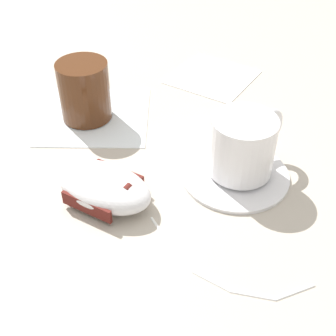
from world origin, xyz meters
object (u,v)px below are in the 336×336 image
(saucer, at_px, (232,174))
(computer_mouse, at_px, (100,187))
(coffee_cup, at_px, (240,145))
(drinking_glass, at_px, (81,91))

(saucer, distance_m, computer_mouse, 0.16)
(coffee_cup, xyz_separation_m, computer_mouse, (0.03, -0.16, -0.03))
(saucer, distance_m, drinking_glass, 0.24)
(coffee_cup, height_order, drinking_glass, drinking_glass)
(saucer, relative_size, drinking_glass, 1.60)
(saucer, height_order, coffee_cup, coffee_cup)
(saucer, bearing_deg, coffee_cup, 119.65)
(saucer, xyz_separation_m, coffee_cup, (-0.00, 0.01, 0.04))
(coffee_cup, bearing_deg, saucer, -60.35)
(computer_mouse, bearing_deg, coffee_cup, 100.22)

